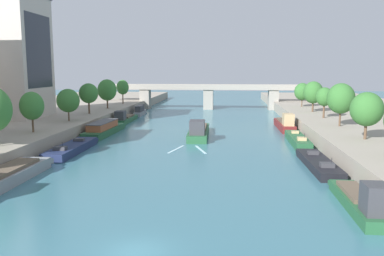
% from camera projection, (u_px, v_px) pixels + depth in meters
% --- Properties ---
extents(ground_plane, '(400.00, 400.00, 0.00)m').
position_uv_depth(ground_plane, '(135.00, 253.00, 26.21)').
color(ground_plane, '#386B7A').
extents(quay_left, '(36.00, 170.00, 2.50)m').
position_uv_depth(quay_left, '(20.00, 121.00, 83.50)').
color(quay_left, gray).
rests_on(quay_left, ground).
extents(barge_midriver, '(3.71, 17.07, 3.47)m').
position_uv_depth(barge_midriver, '(199.00, 131.00, 71.06)').
color(barge_midriver, '#235633').
rests_on(barge_midriver, ground).
extents(wake_behind_barge, '(5.60, 5.96, 0.03)m').
position_uv_depth(wake_behind_barge, '(188.00, 149.00, 59.85)').
color(wake_behind_barge, '#AAD6E0').
rests_on(wake_behind_barge, ground).
extents(moored_boat_left_far, '(3.10, 14.58, 2.21)m').
position_uv_depth(moored_boat_left_far, '(72.00, 148.00, 57.88)').
color(moored_boat_left_far, '#1E284C').
rests_on(moored_boat_left_far, ground).
extents(moored_boat_left_midway, '(3.77, 16.03, 2.44)m').
position_uv_depth(moored_boat_left_midway, '(104.00, 129.00, 73.51)').
color(moored_boat_left_midway, '#235633').
rests_on(moored_boat_left_midway, ground).
extents(moored_boat_left_downstream, '(2.76, 13.37, 2.90)m').
position_uv_depth(moored_boat_left_downstream, '(125.00, 118.00, 90.58)').
color(moored_boat_left_downstream, '#235633').
rests_on(moored_boat_left_downstream, ground).
extents(moored_boat_left_end, '(2.05, 10.36, 2.52)m').
position_uv_depth(moored_boat_left_end, '(140.00, 111.00, 104.71)').
color(moored_boat_left_end, gray).
rests_on(moored_boat_left_end, ground).
extents(moored_boat_right_lone, '(2.54, 12.32, 3.24)m').
position_uv_depth(moored_boat_right_lone, '(361.00, 200.00, 33.79)').
color(moored_boat_right_lone, '#235633').
rests_on(moored_boat_right_lone, ground).
extents(moored_boat_right_near, '(3.11, 14.52, 2.10)m').
position_uv_depth(moored_boat_right_near, '(318.00, 163.00, 48.96)').
color(moored_boat_right_near, black).
rests_on(moored_boat_right_near, ground).
extents(moored_boat_right_far, '(2.55, 14.52, 2.31)m').
position_uv_depth(moored_boat_right_far, '(297.00, 140.00, 64.57)').
color(moored_boat_right_far, '#235633').
rests_on(moored_boat_right_far, ground).
extents(moored_boat_right_second, '(2.68, 14.74, 3.56)m').
position_uv_depth(moored_boat_right_second, '(285.00, 124.00, 79.73)').
color(moored_boat_right_second, maroon).
rests_on(moored_boat_right_second, ground).
extents(tree_left_distant, '(3.49, 3.49, 6.01)m').
position_uv_depth(tree_left_distant, '(32.00, 106.00, 59.38)').
color(tree_left_distant, brown).
rests_on(tree_left_distant, quay_left).
extents(tree_left_end_of_row, '(4.07, 4.07, 5.78)m').
position_uv_depth(tree_left_end_of_row, '(68.00, 101.00, 72.42)').
color(tree_left_end_of_row, brown).
rests_on(tree_left_end_of_row, quay_left).
extents(tree_left_midway, '(3.98, 3.98, 6.34)m').
position_uv_depth(tree_left_midway, '(89.00, 93.00, 84.51)').
color(tree_left_midway, brown).
rests_on(tree_left_midway, quay_left).
extents(tree_left_past_mid, '(4.46, 4.46, 6.89)m').
position_uv_depth(tree_left_past_mid, '(107.00, 90.00, 95.61)').
color(tree_left_past_mid, brown).
rests_on(tree_left_past_mid, quay_left).
extents(tree_left_third, '(3.26, 3.26, 6.42)m').
position_uv_depth(tree_left_third, '(123.00, 87.00, 108.12)').
color(tree_left_third, brown).
rests_on(tree_left_third, quay_left).
extents(tree_right_nearest, '(4.28, 4.28, 6.29)m').
position_uv_depth(tree_right_nearest, '(367.00, 109.00, 53.43)').
color(tree_right_nearest, brown).
rests_on(tree_right_nearest, quay_right).
extents(tree_right_distant, '(4.47, 4.47, 7.02)m').
position_uv_depth(tree_right_distant, '(341.00, 99.00, 65.82)').
color(tree_right_distant, brown).
rests_on(tree_right_distant, quay_right).
extents(tree_right_midway, '(3.22, 3.22, 5.83)m').
position_uv_depth(tree_right_midway, '(324.00, 97.00, 77.09)').
color(tree_right_midway, brown).
rests_on(tree_right_midway, quay_right).
extents(tree_right_far, '(4.22, 4.22, 6.65)m').
position_uv_depth(tree_right_far, '(313.00, 92.00, 87.86)').
color(tree_right_far, brown).
rests_on(tree_right_far, quay_right).
extents(tree_right_past_mid, '(3.87, 3.87, 5.88)m').
position_uv_depth(tree_right_past_mid, '(302.00, 92.00, 99.96)').
color(tree_right_past_mid, brown).
rests_on(tree_right_past_mid, quay_right).
extents(building_left_corner, '(16.01, 13.13, 23.43)m').
position_uv_depth(building_left_corner, '(1.00, 56.00, 77.73)').
color(building_left_corner, '#BCB2A8').
rests_on(building_left_corner, quay_left).
extents(bridge_far, '(61.80, 4.40, 7.29)m').
position_uv_depth(bridge_far, '(208.00, 93.00, 119.26)').
color(bridge_far, gray).
rests_on(bridge_far, ground).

